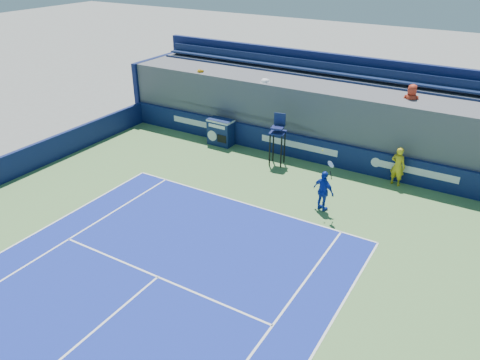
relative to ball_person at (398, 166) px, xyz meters
The scene contains 6 objects.
ball_person is the anchor object (origin of this frame).
back_hoarding 4.84m from the ball_person, behind, with size 20.40×0.21×1.20m.
match_clock 9.05m from the ball_person, behind, with size 1.33×0.75×1.40m.
umpire_chair 5.52m from the ball_person, behind, with size 0.81×0.81×2.48m.
tennis_player 4.16m from the ball_person, 117.54° to the right, with size 1.06×0.72×2.57m.
stadium_seating 5.48m from the ball_person, 153.34° to the left, with size 21.00×4.05×4.40m.
Camera 1 is at (8.34, -2.40, 9.56)m, focal length 35.00 mm.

